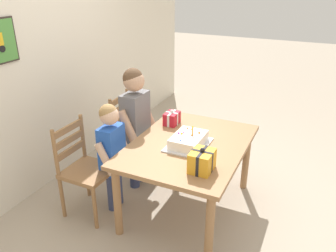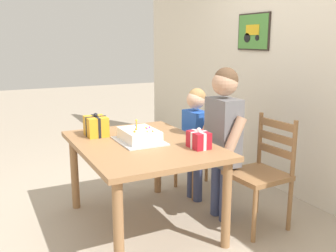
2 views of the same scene
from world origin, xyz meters
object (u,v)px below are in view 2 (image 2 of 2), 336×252
(birthday_cake, at_px, (139,136))
(gift_box_red_large, at_px, (96,126))
(gift_box_beside_cake, at_px, (199,140))
(chair_right, at_px, (261,172))
(child_younger, at_px, (195,133))
(dining_table, at_px, (142,153))
(chair_left, at_px, (205,146))
(child_older, at_px, (223,129))

(birthday_cake, distance_m, gift_box_red_large, 0.43)
(gift_box_beside_cake, bearing_deg, birthday_cake, -137.94)
(chair_right, distance_m, child_younger, 0.77)
(birthday_cake, height_order, gift_box_red_large, gift_box_red_large)
(chair_right, bearing_deg, gift_box_red_large, -125.77)
(dining_table, xyz_separation_m, chair_right, (0.44, 0.88, -0.16))
(gift_box_beside_cake, relative_size, chair_left, 0.20)
(child_younger, bearing_deg, gift_box_red_large, -96.75)
(gift_box_red_large, bearing_deg, child_younger, 83.25)
(birthday_cake, bearing_deg, dining_table, 10.12)
(dining_table, bearing_deg, gift_box_beside_cake, 44.32)
(child_older, height_order, child_younger, child_older)
(chair_left, bearing_deg, gift_box_beside_cake, -35.27)
(dining_table, xyz_separation_m, gift_box_red_large, (-0.38, -0.26, 0.18))
(dining_table, bearing_deg, gift_box_red_large, -145.86)
(gift_box_beside_cake, xyz_separation_m, chair_right, (0.10, 0.55, -0.32))
(birthday_cake, distance_m, child_older, 0.70)
(chair_right, xyz_separation_m, child_older, (-0.26, -0.21, 0.33))
(dining_table, distance_m, chair_left, 0.99)
(chair_left, bearing_deg, birthday_cake, -65.51)
(chair_left, bearing_deg, child_younger, -52.38)
(gift_box_red_large, distance_m, gift_box_beside_cake, 0.93)
(child_younger, bearing_deg, chair_left, 127.62)
(chair_left, height_order, child_younger, child_younger)
(gift_box_beside_cake, bearing_deg, child_younger, 151.17)
(birthday_cake, bearing_deg, chair_left, 114.49)
(dining_table, distance_m, birthday_cake, 0.14)
(child_younger, bearing_deg, birthday_cake, -70.37)
(birthday_cake, height_order, chair_left, chair_left)
(child_older, bearing_deg, birthday_cake, -107.41)
(dining_table, height_order, child_younger, child_younger)
(gift_box_beside_cake, relative_size, child_older, 0.14)
(dining_table, height_order, chair_right, chair_right)
(dining_table, bearing_deg, child_younger, 112.40)
(gift_box_beside_cake, distance_m, child_younger, 0.71)
(gift_box_red_large, bearing_deg, dining_table, 34.14)
(child_older, bearing_deg, chair_right, 39.19)
(dining_table, relative_size, gift_box_red_large, 6.24)
(gift_box_beside_cake, distance_m, chair_right, 0.64)
(gift_box_red_large, xyz_separation_m, child_older, (0.56, 0.93, -0.01))
(birthday_cake, bearing_deg, child_older, 72.59)
(chair_left, bearing_deg, gift_box_red_large, -87.34)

